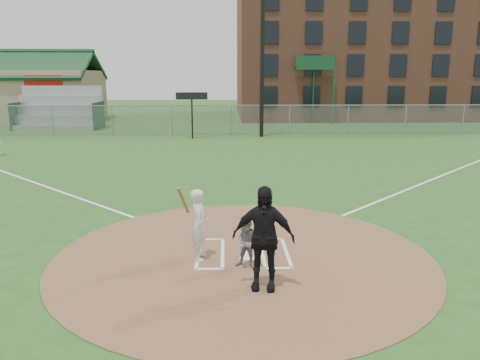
{
  "coord_description": "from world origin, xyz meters",
  "views": [
    {
      "loc": [
        -0.36,
        -9.83,
        3.94
      ],
      "look_at": [
        0.0,
        2.0,
        1.3
      ],
      "focal_mm": 35.0,
      "sensor_mm": 36.0,
      "label": 1
    }
  ],
  "objects_px": {
    "umpire": "(263,238)",
    "batter_at_plate": "(199,224)",
    "home_plate": "(251,256)",
    "catcher": "(247,243)"
  },
  "relations": [
    {
      "from": "umpire",
      "to": "batter_at_plate",
      "type": "distance_m",
      "value": 1.97
    },
    {
      "from": "umpire",
      "to": "batter_at_plate",
      "type": "relative_size",
      "value": 1.12
    },
    {
      "from": "home_plate",
      "to": "batter_at_plate",
      "type": "bearing_deg",
      "value": -178.63
    },
    {
      "from": "catcher",
      "to": "umpire",
      "type": "bearing_deg",
      "value": -54.17
    },
    {
      "from": "catcher",
      "to": "umpire",
      "type": "distance_m",
      "value": 1.1
    },
    {
      "from": "catcher",
      "to": "batter_at_plate",
      "type": "relative_size",
      "value": 0.61
    },
    {
      "from": "home_plate",
      "to": "batter_at_plate",
      "type": "relative_size",
      "value": 0.26
    },
    {
      "from": "catcher",
      "to": "batter_at_plate",
      "type": "bearing_deg",
      "value": 174.11
    },
    {
      "from": "umpire",
      "to": "batter_at_plate",
      "type": "height_order",
      "value": "umpire"
    },
    {
      "from": "home_plate",
      "to": "catcher",
      "type": "bearing_deg",
      "value": -101.14
    }
  ]
}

